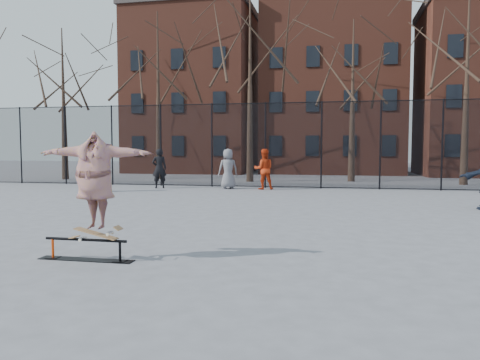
% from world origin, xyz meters
% --- Properties ---
extents(ground, '(100.00, 100.00, 0.00)m').
position_xyz_m(ground, '(0.00, 0.00, 0.00)').
color(ground, slate).
extents(skate_rail, '(1.67, 0.26, 0.37)m').
position_xyz_m(skate_rail, '(-2.23, -1.72, 0.14)').
color(skate_rail, black).
rests_on(skate_rail, ground).
extents(skateboard, '(0.80, 0.19, 0.10)m').
position_xyz_m(skateboard, '(-2.03, -1.72, 0.42)').
color(skateboard, '#9E733F').
rests_on(skateboard, skate_rail).
extents(skater, '(2.01, 0.66, 1.61)m').
position_xyz_m(skater, '(-2.03, -1.72, 1.27)').
color(skater, '#563D98').
rests_on(skater, skateboard).
extents(bystander_grey, '(0.94, 0.81, 1.63)m').
position_xyz_m(bystander_grey, '(-7.98, 9.53, 0.82)').
color(bystander_grey, slate).
rests_on(bystander_grey, ground).
extents(bystander_black, '(0.79, 0.67, 1.84)m').
position_xyz_m(bystander_black, '(-6.18, 11.69, 0.92)').
color(bystander_black, black).
rests_on(bystander_black, ground).
extents(bystander_red, '(1.03, 0.89, 1.83)m').
position_xyz_m(bystander_red, '(-1.31, 12.00, 0.91)').
color(bystander_red, red).
rests_on(bystander_red, ground).
extents(bystander_extra, '(1.07, 0.93, 1.84)m').
position_xyz_m(bystander_extra, '(-2.97, 12.00, 0.92)').
color(bystander_extra, slate).
rests_on(bystander_extra, ground).
extents(fence, '(34.03, 0.07, 4.00)m').
position_xyz_m(fence, '(-0.01, 13.00, 2.05)').
color(fence, black).
rests_on(fence, ground).
extents(tree_row, '(33.66, 7.46, 10.67)m').
position_xyz_m(tree_row, '(-0.25, 17.15, 7.36)').
color(tree_row, black).
rests_on(tree_row, ground).
extents(rowhouses, '(29.00, 7.00, 13.00)m').
position_xyz_m(rowhouses, '(0.72, 26.00, 6.06)').
color(rowhouses, brown).
rests_on(rowhouses, ground).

